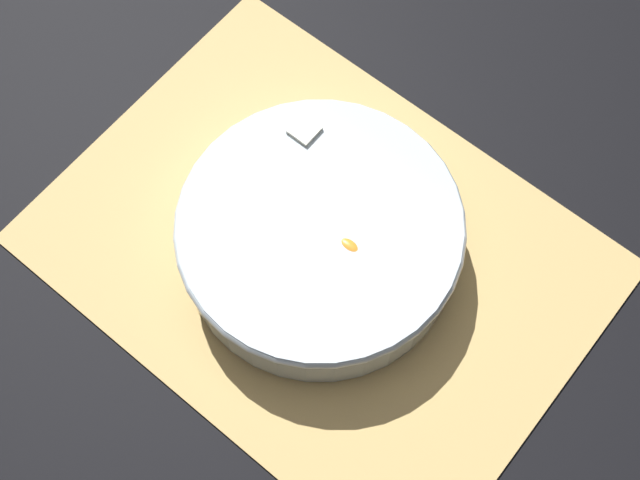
% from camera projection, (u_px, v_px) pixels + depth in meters
% --- Properties ---
extents(ground_plane, '(6.00, 6.00, 0.00)m').
position_uv_depth(ground_plane, '(320.00, 253.00, 0.85)').
color(ground_plane, black).
extents(bamboo_mat_center, '(0.50, 0.37, 0.01)m').
position_uv_depth(bamboo_mat_center, '(320.00, 252.00, 0.85)').
color(bamboo_mat_center, tan).
rests_on(bamboo_mat_center, ground_plane).
extents(fruit_salad_bowl, '(0.26, 0.26, 0.07)m').
position_uv_depth(fruit_salad_bowl, '(320.00, 235.00, 0.81)').
color(fruit_salad_bowl, silver).
rests_on(fruit_salad_bowl, bamboo_mat_center).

